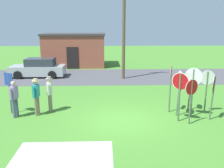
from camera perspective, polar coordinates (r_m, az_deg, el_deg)
The scene contains 18 objects.
ground_plane at distance 10.96m, azimuth 2.08°, elevation -8.48°, with size 80.00×80.00×0.00m, color #47842D.
street_asphalt at distance 20.21m, azimuth 0.25°, elevation 1.84°, with size 60.00×6.40×0.01m, color #4C4C51.
concrete_path at distance 8.20m, azimuth -11.52°, elevation -16.82°, with size 3.20×2.40×0.01m, color #ADAAA3.
building_background at distance 25.70m, azimuth -8.63°, elevation 7.92°, with size 6.23×4.32×3.29m.
utility_pole at distance 18.95m, azimuth 2.77°, elevation 13.55°, with size 1.80×0.24×7.86m.
parked_car_on_street at distance 20.80m, azimuth -16.73°, elevation 3.51°, with size 4.31×2.04×1.51m.
stop_sign_leaning_right at distance 11.50m, azimuth 22.51°, elevation -1.24°, with size 0.41×0.66×2.03m.
stop_sign_nearest at distance 11.51m, azimuth 15.38°, elevation -0.23°, with size 0.14×0.83×2.14m.
stop_sign_low_front at distance 11.89m, azimuth 13.49°, elevation 0.70°, with size 0.24×0.63×2.30m.
stop_sign_center_cluster at distance 11.51m, azimuth 18.33°, elevation 0.06°, with size 0.68×0.41×2.28m.
stop_sign_tallest at distance 12.41m, azimuth 17.78°, elevation 0.02°, with size 0.13×0.70×1.99m.
stop_sign_leaning_left at distance 10.69m, azimuth 17.96°, elevation -2.24°, with size 0.63×0.32×1.96m.
stop_sign_far_back at distance 10.78m, azimuth 15.54°, elevation -1.02°, with size 0.61×0.51×2.18m.
stop_sign_rear_right at distance 12.30m, azimuth 21.21°, elevation -0.07°, with size 0.70×0.07×2.08m.
person_holding_notes at distance 11.84m, azimuth -17.23°, elevation -2.38°, with size 0.31×0.56×1.74m.
person_in_dark_shirt at distance 12.14m, azimuth -14.32°, elevation -1.80°, with size 0.32×0.57×1.74m.
person_on_left at distance 11.90m, azimuth -21.79°, elevation -2.84°, with size 0.30×0.56×1.69m.
info_panel_leftmost at distance 12.38m, azimuth -22.85°, elevation -0.38°, with size 0.51×0.36×1.96m.
Camera 1 is at (-0.72, -10.13, 4.11)m, focal length 39.26 mm.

